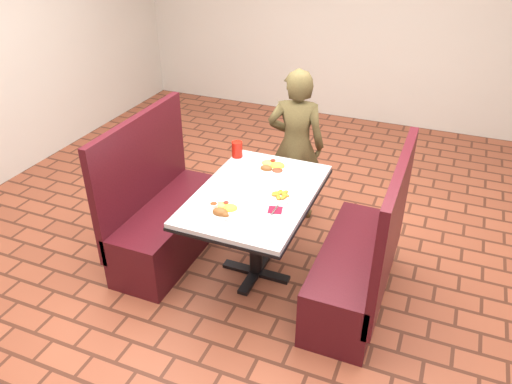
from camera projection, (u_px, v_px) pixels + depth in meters
room at (256, 25)px, 2.99m from camera, size 7.00×7.04×2.82m
dining_table at (256, 203)px, 3.63m from camera, size 0.81×1.21×0.75m
booth_bench_left at (165, 217)px, 4.06m from camera, size 0.47×1.20×1.17m
booth_bench_right at (360, 265)px, 3.53m from camera, size 0.47×1.20×1.17m
diner_person at (296, 146)px, 4.38m from camera, size 0.56×0.42×1.38m
near_dinner_plate at (224, 208)px, 3.34m from camera, size 0.24×0.24×0.08m
far_dinner_plate at (272, 166)px, 3.87m from camera, size 0.28×0.28×0.07m
plantain_plate at (281, 196)px, 3.51m from camera, size 0.20×0.20×0.03m
maroon_napkin at (275, 210)px, 3.37m from camera, size 0.11×0.11×0.00m
spoon_utensil at (275, 210)px, 3.36m from camera, size 0.01×0.14×0.00m
red_tumbler at (237, 149)px, 4.04m from camera, size 0.09×0.09×0.13m
paper_napkin at (268, 233)px, 3.13m from camera, size 0.21×0.17×0.01m
knife_utensil at (227, 217)px, 3.28m from camera, size 0.06×0.15×0.00m
fork_utensil at (226, 213)px, 3.32m from camera, size 0.06×0.15×0.00m
lettuce_shreds at (264, 189)px, 3.61m from camera, size 0.28×0.32×0.00m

